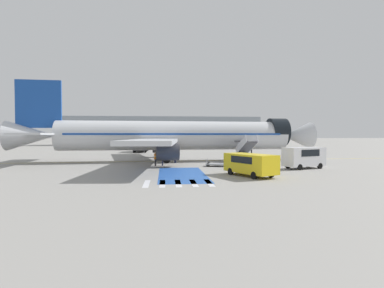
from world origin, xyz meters
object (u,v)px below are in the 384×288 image
at_px(airliner, 171,136).
at_px(fuel_tanker, 141,144).
at_px(service_van_1, 304,156).
at_px(ground_crew_0, 155,158).
at_px(boarding_stairs_forward, 246,156).
at_px(terminal_building, 162,131).
at_px(service_van_0, 250,163).
at_px(ground_crew_2, 175,155).
at_px(ground_crew_1, 162,158).
at_px(baggage_cart, 217,164).

distance_m(airliner, fuel_tanker, 24.99).
height_order(service_van_1, ground_crew_0, service_van_1).
bearing_deg(ground_crew_0, boarding_stairs_forward, 79.52).
xyz_separation_m(fuel_tanker, terminal_building, (4.13, 46.83, 3.48)).
bearing_deg(fuel_tanker, airliner, -75.06).
bearing_deg(service_van_0, airliner, 87.19).
distance_m(airliner, ground_crew_2, 4.00).
height_order(fuel_tanker, ground_crew_2, fuel_tanker).
bearing_deg(fuel_tanker, ground_crew_2, -75.70).
height_order(fuel_tanker, service_van_1, fuel_tanker).
bearing_deg(ground_crew_1, fuel_tanker, 14.17).
distance_m(service_van_0, baggage_cart, 8.72).
xyz_separation_m(service_van_0, baggage_cart, (-1.49, 8.54, -0.95)).
bearing_deg(service_van_0, ground_crew_2, 90.10).
distance_m(fuel_tanker, ground_crew_0, 31.07).
height_order(service_van_0, service_van_1, service_van_1).
bearing_deg(ground_crew_2, ground_crew_1, 22.34).
height_order(fuel_tanker, ground_crew_0, fuel_tanker).
bearing_deg(airliner, ground_crew_1, -14.93).
xyz_separation_m(boarding_stairs_forward, baggage_cart, (-4.57, -3.77, -0.70)).
xyz_separation_m(baggage_cart, ground_crew_1, (-6.43, 1.52, 0.67)).
relative_size(boarding_stairs_forward, ground_crew_0, 3.15).
distance_m(service_van_1, ground_crew_2, 15.98).
distance_m(service_van_0, terminal_building, 87.78).
bearing_deg(baggage_cart, terminal_building, -161.20).
height_order(service_van_1, ground_crew_1, service_van_1).
xyz_separation_m(baggage_cart, ground_crew_2, (-4.77, 4.71, 0.76)).
relative_size(service_van_0, ground_crew_0, 3.28).
height_order(fuel_tanker, terminal_building, terminal_building).
distance_m(airliner, baggage_cart, 9.90).
bearing_deg(boarding_stairs_forward, baggage_cart, -144.27).
bearing_deg(service_van_1, baggage_cart, -129.86).
xyz_separation_m(ground_crew_0, terminal_building, (0.06, 77.63, 4.22)).
height_order(boarding_stairs_forward, baggage_cart, boarding_stairs_forward).
bearing_deg(ground_crew_1, service_van_1, -102.10).
bearing_deg(ground_crew_2, terminal_building, -128.21).
relative_size(service_van_1, ground_crew_2, 2.91).
distance_m(ground_crew_0, terminal_building, 77.75).
bearing_deg(ground_crew_1, airliner, -6.13).
relative_size(baggage_cart, terminal_building, 0.04).
xyz_separation_m(ground_crew_1, ground_crew_2, (1.66, 3.19, 0.09)).
relative_size(fuel_tanker, service_van_1, 1.99).
bearing_deg(boarding_stairs_forward, airliner, 154.20).
distance_m(baggage_cart, ground_crew_2, 6.74).
relative_size(service_van_1, ground_crew_1, 3.17).
height_order(airliner, service_van_0, airliner).
height_order(airliner, terminal_building, airliner).
bearing_deg(service_van_1, fuel_tanker, -169.99).
relative_size(service_van_0, service_van_1, 1.09).
bearing_deg(ground_crew_0, service_van_1, 51.84).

